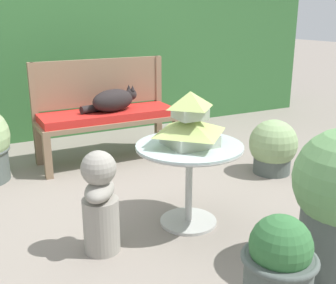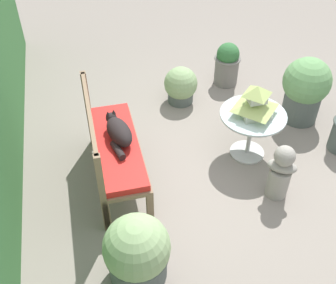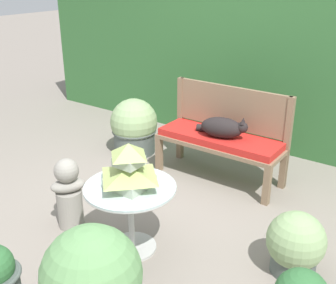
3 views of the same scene
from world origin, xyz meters
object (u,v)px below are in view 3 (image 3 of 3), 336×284
at_px(cat, 222,128).
at_px(garden_bust, 69,194).
at_px(pagoda_birdhouse, 129,168).
at_px(potted_plant_table_near, 134,127).
at_px(potted_plant_patio_mid, 295,245).
at_px(garden_bench, 220,142).
at_px(patio_table, 130,200).

bearing_deg(cat, garden_bust, -126.98).
height_order(pagoda_birdhouse, potted_plant_table_near, pagoda_birdhouse).
height_order(pagoda_birdhouse, garden_bust, pagoda_birdhouse).
bearing_deg(potted_plant_table_near, potted_plant_patio_mid, -22.98).
xyz_separation_m(garden_bench, potted_plant_table_near, (-1.11, 0.01, -0.09)).
xyz_separation_m(patio_table, pagoda_birdhouse, (0.00, 0.00, 0.26)).
relative_size(garden_bench, cat, 2.34).
height_order(patio_table, potted_plant_patio_mid, patio_table).
height_order(patio_table, garden_bust, garden_bust).
height_order(garden_bench, cat, cat).
distance_m(garden_bench, garden_bust, 1.55).
xyz_separation_m(garden_bench, pagoda_birdhouse, (0.04, -1.39, 0.28)).
relative_size(garden_bench, garden_bust, 2.09).
xyz_separation_m(cat, patio_table, (-0.00, -1.35, -0.15)).
height_order(garden_bench, garden_bust, garden_bust).
bearing_deg(garden_bust, cat, 9.36).
distance_m(potted_plant_table_near, potted_plant_patio_mid, 2.42).
xyz_separation_m(cat, potted_plant_patio_mid, (1.08, -0.90, -0.35)).
relative_size(garden_bench, pagoda_birdhouse, 3.34).
distance_m(garden_bust, potted_plant_table_near, 1.55).
xyz_separation_m(cat, garden_bust, (-0.61, -1.41, -0.27)).
bearing_deg(patio_table, garden_bust, -174.51).
bearing_deg(potted_plant_patio_mid, garden_bench, 140.31).
distance_m(cat, potted_plant_table_near, 1.18).
bearing_deg(garden_bench, cat, -40.89).
bearing_deg(patio_table, cat, 89.84).
distance_m(cat, garden_bust, 1.56).
distance_m(cat, potted_plant_patio_mid, 1.44).
xyz_separation_m(garden_bust, potted_plant_patio_mid, (1.69, 0.51, -0.08)).
bearing_deg(patio_table, pagoda_birdhouse, 0.00).
distance_m(garden_bust, potted_plant_patio_mid, 1.77).
xyz_separation_m(garden_bench, potted_plant_patio_mid, (1.12, -0.93, -0.17)).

